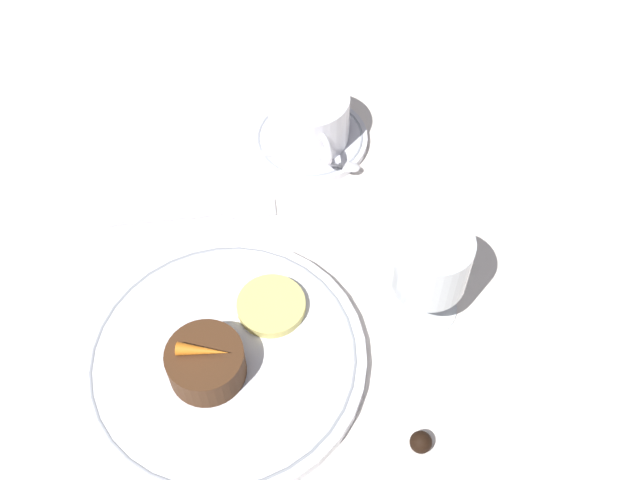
{
  "coord_description": "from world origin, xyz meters",
  "views": [
    {
      "loc": [
        0.37,
        -0.05,
        0.65
      ],
      "look_at": [
        -0.05,
        0.1,
        0.04
      ],
      "focal_mm": 42.0,
      "sensor_mm": 36.0,
      "label": 1
    }
  ],
  "objects_px": {
    "coffee_cup": "(309,116)",
    "fork": "(213,213)",
    "wine_glass": "(430,266)",
    "dinner_plate": "(225,359)",
    "dessert_cake": "(206,363)"
  },
  "relations": [
    {
      "from": "coffee_cup",
      "to": "fork",
      "type": "height_order",
      "value": "coffee_cup"
    },
    {
      "from": "coffee_cup",
      "to": "fork",
      "type": "distance_m",
      "value": 0.16
    },
    {
      "from": "wine_glass",
      "to": "fork",
      "type": "distance_m",
      "value": 0.26
    },
    {
      "from": "dinner_plate",
      "to": "dessert_cake",
      "type": "relative_size",
      "value": 3.75
    },
    {
      "from": "coffee_cup",
      "to": "dessert_cake",
      "type": "distance_m",
      "value": 0.32
    },
    {
      "from": "fork",
      "to": "dessert_cake",
      "type": "bearing_deg",
      "value": -15.21
    },
    {
      "from": "wine_glass",
      "to": "fork",
      "type": "xyz_separation_m",
      "value": [
        -0.18,
        -0.17,
        -0.07
      ]
    },
    {
      "from": "coffee_cup",
      "to": "wine_glass",
      "type": "xyz_separation_m",
      "value": [
        0.25,
        0.03,
        0.03
      ]
    },
    {
      "from": "dinner_plate",
      "to": "fork",
      "type": "relative_size",
      "value": 1.5
    },
    {
      "from": "dinner_plate",
      "to": "wine_glass",
      "type": "xyz_separation_m",
      "value": [
        0.01,
        0.2,
        0.07
      ]
    },
    {
      "from": "fork",
      "to": "dinner_plate",
      "type": "bearing_deg",
      "value": -10.64
    },
    {
      "from": "dinner_plate",
      "to": "dessert_cake",
      "type": "height_order",
      "value": "dessert_cake"
    },
    {
      "from": "dinner_plate",
      "to": "fork",
      "type": "xyz_separation_m",
      "value": [
        -0.18,
        0.03,
        -0.01
      ]
    },
    {
      "from": "dinner_plate",
      "to": "wine_glass",
      "type": "relative_size",
      "value": 2.38
    },
    {
      "from": "wine_glass",
      "to": "dinner_plate",
      "type": "bearing_deg",
      "value": -91.5
    }
  ]
}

